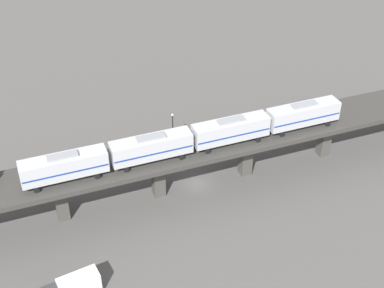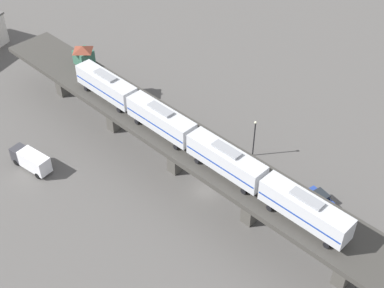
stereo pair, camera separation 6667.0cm
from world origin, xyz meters
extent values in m
plane|color=#514F4C|center=(0.00, 0.00, 0.00)|extent=(400.00, 400.00, 0.00)
cube|color=#393733|center=(0.00, 0.00, 7.34)|extent=(29.26, 91.48, 0.80)
cube|color=#47443F|center=(-5.39, -22.87, 3.47)|extent=(2.16, 2.16, 6.94)
cube|color=#47443F|center=(-1.95, -8.27, 3.47)|extent=(2.16, 2.16, 6.94)
cube|color=#47443F|center=(1.49, 6.33, 3.47)|extent=(2.16, 2.16, 6.94)
cube|color=#47443F|center=(4.93, 20.93, 3.47)|extent=(2.16, 2.16, 6.94)
cube|color=silver|center=(-5.37, -16.68, 10.28)|extent=(5.48, 12.32, 3.10)
cube|color=navy|center=(-5.37, -16.68, 9.98)|extent=(5.46, 12.10, 0.24)
cube|color=gray|center=(-5.37, -16.68, 12.01)|extent=(2.33, 4.41, 0.36)
cylinder|color=black|center=(-7.49, -20.50, 8.16)|extent=(0.41, 0.87, 0.84)
cylinder|color=black|center=(-5.17, -21.04, 8.16)|extent=(0.41, 0.87, 0.84)
cylinder|color=black|center=(-5.56, -12.32, 8.16)|extent=(0.41, 0.87, 0.84)
cylinder|color=black|center=(-3.25, -12.87, 8.16)|extent=(0.41, 0.87, 0.84)
cube|color=silver|center=(-2.48, -4.42, 10.28)|extent=(5.48, 12.32, 3.10)
cube|color=navy|center=(-2.48, -4.42, 9.98)|extent=(5.46, 12.10, 0.24)
cube|color=gray|center=(-2.48, -4.42, 12.01)|extent=(2.33, 4.41, 0.36)
cylinder|color=black|center=(-4.60, -8.23, 8.16)|extent=(0.41, 0.87, 0.84)
cylinder|color=black|center=(-2.28, -8.78, 8.16)|extent=(0.41, 0.87, 0.84)
cylinder|color=black|center=(-2.67, -0.06, 8.16)|extent=(0.41, 0.87, 0.84)
cylinder|color=black|center=(-0.36, -0.60, 8.16)|extent=(0.41, 0.87, 0.84)
cube|color=silver|center=(0.41, 7.85, 10.28)|extent=(5.48, 12.32, 3.10)
cube|color=navy|center=(0.41, 7.85, 9.98)|extent=(5.46, 12.10, 0.24)
cube|color=gray|center=(0.41, 7.85, 12.01)|extent=(2.33, 4.41, 0.36)
cylinder|color=black|center=(-1.71, 4.03, 8.16)|extent=(0.41, 0.87, 0.84)
cylinder|color=black|center=(0.61, 3.49, 8.16)|extent=(0.41, 0.87, 0.84)
cylinder|color=black|center=(0.21, 12.21, 8.16)|extent=(0.41, 0.87, 0.84)
cylinder|color=black|center=(2.53, 11.66, 8.16)|extent=(0.41, 0.87, 0.84)
cube|color=silver|center=(3.30, 20.11, 10.28)|extent=(5.48, 12.32, 3.10)
cube|color=navy|center=(3.30, 20.11, 9.98)|extent=(5.46, 12.10, 0.24)
cube|color=gray|center=(3.30, 20.11, 12.01)|extent=(2.33, 4.41, 0.36)
cylinder|color=black|center=(1.18, 16.30, 8.16)|extent=(0.41, 0.87, 0.84)
cylinder|color=black|center=(3.49, 15.75, 8.16)|extent=(0.41, 0.87, 0.84)
cylinder|color=black|center=(3.10, 24.47, 8.16)|extent=(0.41, 0.87, 0.84)
cylinder|color=black|center=(5.42, 23.93, 8.16)|extent=(0.41, 0.87, 0.84)
cube|color=#B7BABF|center=(6.72, -28.25, 0.73)|extent=(3.16, 4.75, 0.80)
cube|color=#1E2328|center=(6.67, -28.39, 1.51)|extent=(2.28, 2.62, 0.76)
cylinder|color=black|center=(5.44, -29.31, 0.33)|extent=(0.45, 0.70, 0.66)
cylinder|color=black|center=(7.05, -29.88, 0.33)|extent=(0.45, 0.70, 0.66)
cylinder|color=black|center=(6.39, -26.62, 0.33)|extent=(0.45, 0.70, 0.66)
cylinder|color=black|center=(8.00, -27.18, 0.33)|extent=(0.45, 0.70, 0.66)
cube|color=#233D93|center=(6.70, -15.45, 0.73)|extent=(3.51, 4.75, 0.80)
cube|color=#1E2328|center=(6.64, -15.59, 1.51)|extent=(2.42, 2.69, 0.76)
cylinder|color=black|center=(5.32, -16.38, 0.33)|extent=(0.50, 0.70, 0.66)
cylinder|color=black|center=(6.86, -17.11, 0.33)|extent=(0.50, 0.70, 0.66)
cylinder|color=black|center=(6.54, -13.79, 0.33)|extent=(0.50, 0.70, 0.66)
cylinder|color=black|center=(8.09, -14.52, 0.33)|extent=(0.50, 0.70, 0.66)
cube|color=silver|center=(-9.80, 24.95, 1.85)|extent=(2.76, 5.39, 2.70)
cylinder|color=black|center=(-8.91, 23.30, 0.50)|extent=(0.44, 1.03, 1.00)
cylinder|color=black|center=(11.01, -2.47, 3.25)|extent=(0.20, 0.20, 6.50)
sphere|color=beige|center=(11.01, -2.47, 6.72)|extent=(0.44, 0.44, 0.44)
camera|label=1|loc=(-54.96, 38.58, 54.86)|focal=50.00mm
camera|label=2|loc=(-49.75, -27.85, 57.20)|focal=50.00mm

